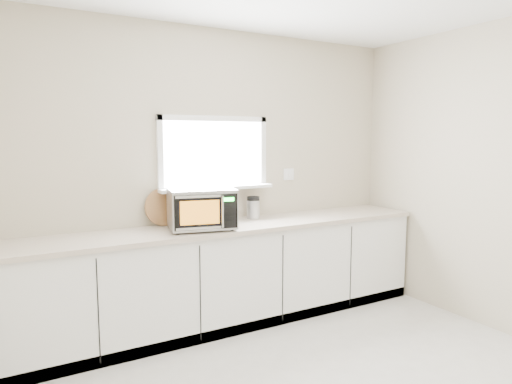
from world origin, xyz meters
TOP-DOWN VIEW (x-y plane):
  - back_wall at (0.00, 2.00)m, footprint 4.00×0.17m
  - cabinets at (0.00, 1.70)m, footprint 3.92×0.60m
  - countertop at (0.00, 1.69)m, footprint 3.92×0.64m
  - microwave at (-0.28, 1.63)m, footprint 0.61×0.53m
  - knife_block at (-0.37, 1.79)m, footprint 0.18×0.25m
  - cutting_board at (-0.51, 1.94)m, footprint 0.34×0.08m
  - coffee_grinder at (0.35, 1.86)m, footprint 0.14×0.14m

SIDE VIEW (x-z plane):
  - cabinets at x=0.00m, z-range 0.00..0.88m
  - countertop at x=0.00m, z-range 0.88..0.92m
  - coffee_grinder at x=0.35m, z-range 0.92..1.14m
  - knife_block at x=-0.37m, z-range 0.90..1.23m
  - cutting_board at x=-0.51m, z-range 0.92..1.26m
  - microwave at x=-0.28m, z-range 0.93..1.28m
  - back_wall at x=0.00m, z-range 0.01..2.71m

